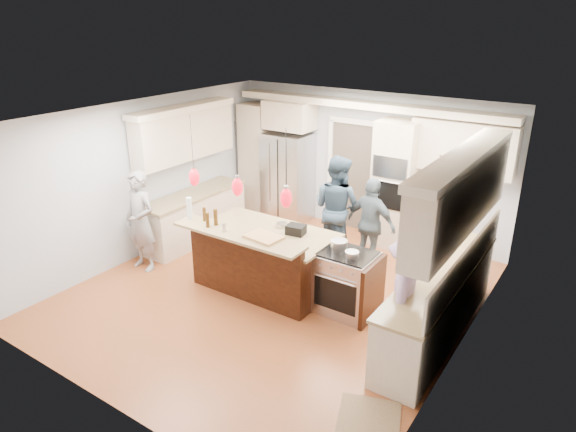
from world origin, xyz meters
name	(u,v)px	position (x,y,z in m)	size (l,w,h in m)	color
ground_plane	(275,292)	(0.00, 0.00, 0.00)	(6.00, 6.00, 0.00)	#A9592E
room_shell	(274,180)	(0.00, 0.00, 1.82)	(5.54, 6.04, 2.72)	#B2BCC6
refrigerator	(288,177)	(-1.55, 2.64, 0.90)	(0.90, 0.70, 1.80)	#B7B7BC
oven_column	(396,185)	(0.75, 2.67, 1.15)	(0.72, 0.69, 2.30)	beige
back_upper_cabinets	(326,144)	(-0.75, 2.76, 1.67)	(5.30, 0.61, 2.54)	beige
right_counter_run	(447,264)	(2.44, 0.30, 1.06)	(0.64, 3.10, 2.51)	beige
left_cabinets	(191,186)	(-2.44, 0.80, 1.06)	(0.64, 2.30, 2.51)	beige
kitchen_island	(265,258)	(-0.25, 0.07, 0.48)	(2.10, 1.46, 1.12)	black
island_range	(348,283)	(1.16, 0.15, 0.46)	(0.82, 0.71, 0.92)	#B7B7BC
pendant_lights	(237,187)	(-0.25, -0.51, 1.80)	(1.75, 0.15, 1.03)	black
person_bar_end	(140,221)	(-2.30, -0.54, 0.84)	(0.62, 0.40, 1.69)	gray
person_far_left	(337,208)	(0.16, 1.60, 0.92)	(0.89, 0.70, 1.84)	#2A3E51
person_far_right	(371,224)	(0.81, 1.60, 0.78)	(0.91, 0.38, 1.56)	#4B5E6A
person_range_side	(411,297)	(2.25, -0.36, 0.83)	(1.08, 0.62, 1.66)	#967CA7
floor_rug	(367,429)	(2.40, -1.74, 0.01)	(0.65, 0.95, 0.01)	#8F6F4E
water_bottle	(189,208)	(-1.20, -0.51, 1.29)	(0.08, 0.08, 0.34)	silver
beer_bottle_a	(204,214)	(-0.96, -0.44, 1.23)	(0.05, 0.05, 0.21)	#3F270B
beer_bottle_b	(207,220)	(-0.76, -0.60, 1.23)	(0.06, 0.06, 0.22)	#3F270B
beer_bottle_c	(216,217)	(-0.72, -0.47, 1.24)	(0.06, 0.06, 0.24)	#3F270B
drink_can	(224,228)	(-0.46, -0.58, 1.18)	(0.06, 0.06, 0.11)	#B7B7BC
cutting_board	(264,237)	(0.15, -0.47, 1.14)	(0.49, 0.35, 0.04)	tan
pot_large	(339,245)	(0.98, 0.18, 0.99)	(0.24, 0.24, 0.14)	#B7B7BC
pot_small	(352,255)	(1.25, 0.04, 0.97)	(0.19, 0.19, 0.10)	#B7B7BC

